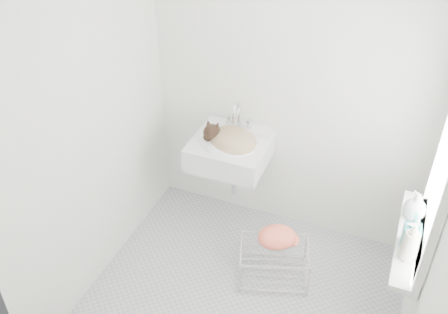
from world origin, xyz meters
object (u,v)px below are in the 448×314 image
at_px(bottle_a, 406,258).
at_px(bottle_c, 412,217).
at_px(bottle_b, 408,245).
at_px(wire_rack, 274,262).
at_px(sink, 230,142).
at_px(cat, 231,139).

bearing_deg(bottle_a, bottle_c, 90.00).
height_order(bottle_b, bottle_c, bottle_b).
bearing_deg(wire_rack, bottle_b, -13.19).
relative_size(sink, bottle_b, 2.70).
height_order(sink, bottle_b, sink).
distance_m(cat, bottle_a, 1.55).
bearing_deg(bottle_c, bottle_b, -90.00).
bearing_deg(wire_rack, bottle_c, 4.46).
xyz_separation_m(sink, cat, (0.01, -0.02, 0.04)).
distance_m(sink, bottle_a, 1.57).
xyz_separation_m(sink, bottle_b, (1.39, -0.62, 0.00)).
xyz_separation_m(bottle_b, bottle_c, (0.00, 0.27, 0.00)).
bearing_deg(sink, bottle_a, -27.95).
xyz_separation_m(sink, bottle_c, (1.39, -0.36, 0.00)).
relative_size(wire_rack, bottle_c, 2.69).
relative_size(cat, wire_rack, 0.88).
bearing_deg(bottle_b, bottle_c, 90.00).
height_order(cat, bottle_a, cat).
height_order(wire_rack, bottle_b, bottle_b).
relative_size(bottle_a, bottle_b, 1.04).
xyz_separation_m(wire_rack, bottle_a, (0.86, -0.31, 0.70)).
xyz_separation_m(bottle_a, bottle_b, (0.00, 0.11, 0.00)).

